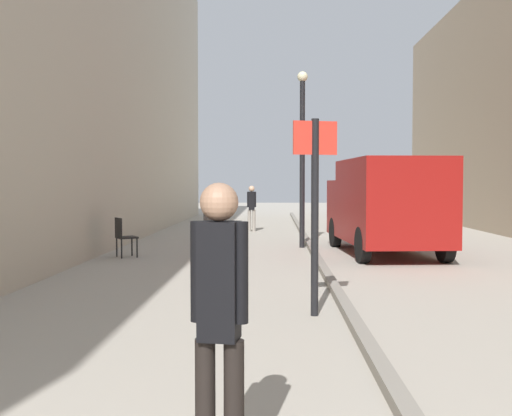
% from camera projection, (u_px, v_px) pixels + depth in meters
% --- Properties ---
extents(ground_plane, '(80.00, 80.00, 0.00)m').
position_uv_depth(ground_plane, '(247.00, 263.00, 13.16)').
color(ground_plane, '#A8A093').
extents(kerb_strip, '(0.16, 40.00, 0.12)m').
position_uv_depth(kerb_strip, '(318.00, 260.00, 13.11)').
color(kerb_strip, gray).
rests_on(kerb_strip, ground_plane).
extents(pedestrian_main_foreground, '(0.32, 0.23, 1.65)m').
position_uv_depth(pedestrian_main_foreground, '(211.00, 218.00, 13.60)').
color(pedestrian_main_foreground, maroon).
rests_on(pedestrian_main_foreground, ground_plane).
extents(pedestrian_mid_block, '(0.35, 0.23, 1.76)m').
position_uv_depth(pedestrian_mid_block, '(219.00, 308.00, 3.54)').
color(pedestrian_mid_block, black).
rests_on(pedestrian_mid_block, ground_plane).
extents(pedestrian_far_crossing, '(0.33, 0.22, 1.66)m').
position_uv_depth(pedestrian_far_crossing, '(252.00, 205.00, 21.64)').
color(pedestrian_far_crossing, gray).
rests_on(pedestrian_far_crossing, ground_plane).
extents(delivery_van, '(2.40, 5.05, 2.33)m').
position_uv_depth(delivery_van, '(385.00, 204.00, 14.68)').
color(delivery_van, maroon).
rests_on(delivery_van, ground_plane).
extents(street_sign_post, '(0.59, 0.18, 2.60)m').
position_uv_depth(street_sign_post, '(315.00, 199.00, 7.84)').
color(street_sign_post, black).
rests_on(street_sign_post, ground_plane).
extents(lamp_post, '(0.28, 0.28, 4.76)m').
position_uv_depth(lamp_post, '(302.00, 147.00, 16.12)').
color(lamp_post, black).
rests_on(lamp_post, ground_plane).
extents(cafe_chair_near_window, '(0.61, 0.61, 0.94)m').
position_uv_depth(cafe_chair_near_window, '(123.00, 234.00, 14.07)').
color(cafe_chair_near_window, black).
rests_on(cafe_chair_near_window, ground_plane).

